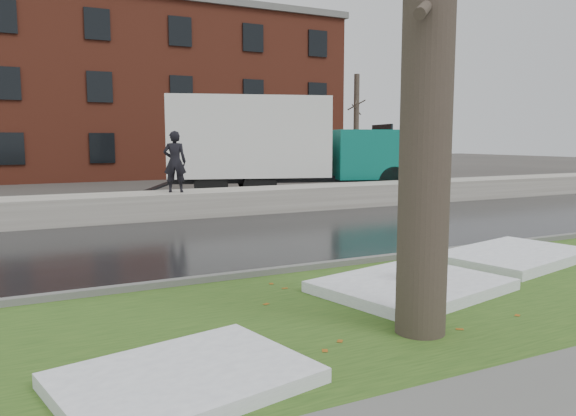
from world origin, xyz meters
name	(u,v)px	position (x,y,z in m)	size (l,w,h in m)	color
ground	(358,282)	(0.00, 0.00, 0.00)	(120.00, 120.00, 0.00)	#47423D
verge	(408,301)	(0.00, -1.25, 0.02)	(60.00, 4.50, 0.04)	#284918
road	(248,238)	(0.00, 4.50, 0.01)	(60.00, 7.00, 0.03)	black
parking_lot	(158,201)	(0.00, 13.00, 0.01)	(60.00, 9.00, 0.03)	slate
curb	(326,266)	(0.00, 1.00, 0.07)	(60.00, 0.15, 0.14)	slate
snowbank	(193,204)	(0.00, 8.70, 0.38)	(60.00, 1.60, 0.75)	#B8B3A8
brick_building	(121,96)	(2.00, 30.00, 5.00)	(26.00, 12.00, 10.00)	maroon
bg_tree_right	(356,123)	(16.00, 24.00, 3.33)	(1.40, 1.62, 6.50)	brown
fire_hydrant	(427,259)	(0.49, -1.05, 0.53)	(0.46, 0.43, 0.92)	#ACAFB4
tree	(429,10)	(-0.73, -2.36, 3.68)	(1.39, 1.56, 7.23)	brown
box_truck	(279,145)	(4.68, 12.49, 2.05)	(11.68, 5.43, 3.89)	black
worker	(175,162)	(-0.55, 8.59, 1.63)	(0.64, 0.42, 1.77)	black
snow_patch_near	(412,285)	(0.35, -0.89, 0.12)	(2.60, 2.00, 0.16)	white
snow_patch_far	(184,378)	(-3.61, -2.50, 0.11)	(2.20, 1.60, 0.14)	white
snow_patch_side	(514,256)	(3.39, -0.10, 0.13)	(2.80, 1.80, 0.18)	white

